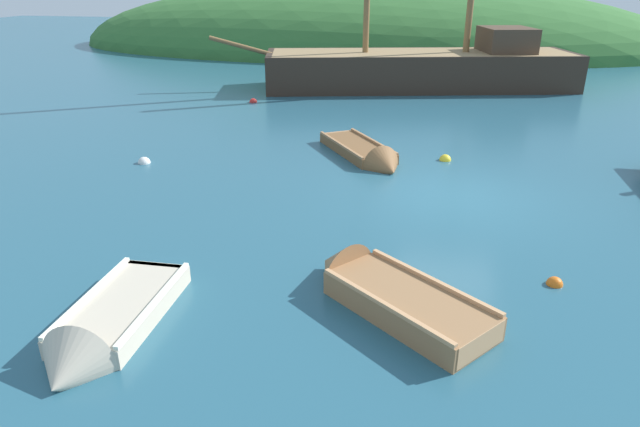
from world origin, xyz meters
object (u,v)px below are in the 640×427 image
(buoy_red, at_px, (253,102))
(buoy_white, at_px, (144,163))
(rowboat_near_dock, at_px, (367,156))
(sailing_ship, at_px, (422,75))
(buoy_orange, at_px, (554,284))
(buoy_yellow, at_px, (445,160))
(rowboat_outer_right, at_px, (383,293))
(rowboat_far, at_px, (106,331))

(buoy_red, relative_size, buoy_white, 0.92)
(rowboat_near_dock, distance_m, buoy_red, 9.17)
(sailing_ship, distance_m, rowboat_near_dock, 12.01)
(sailing_ship, relative_size, buoy_orange, 60.18)
(buoy_orange, xyz_separation_m, buoy_yellow, (-1.90, 6.89, 0.00))
(sailing_ship, distance_m, buoy_orange, 18.74)
(rowboat_near_dock, height_order, buoy_white, rowboat_near_dock)
(rowboat_outer_right, height_order, buoy_yellow, rowboat_outer_right)
(sailing_ship, height_order, rowboat_far, sailing_ship)
(sailing_ship, xyz_separation_m, buoy_orange, (3.09, -18.47, -0.63))
(rowboat_outer_right, xyz_separation_m, buoy_red, (-7.17, 14.72, -0.15))
(rowboat_outer_right, bearing_deg, buoy_red, -25.59)
(rowboat_near_dock, xyz_separation_m, buoy_red, (-5.88, 7.03, -0.08))
(rowboat_far, distance_m, buoy_red, 16.89)
(rowboat_near_dock, height_order, rowboat_far, rowboat_far)
(buoy_white, bearing_deg, rowboat_far, -65.14)
(sailing_ship, bearing_deg, buoy_red, 21.14)
(buoy_white, relative_size, buoy_yellow, 1.04)
(sailing_ship, relative_size, buoy_white, 47.57)
(sailing_ship, height_order, rowboat_near_dock, sailing_ship)
(buoy_red, xyz_separation_m, buoy_white, (-0.39, -8.76, 0.00))
(rowboat_near_dock, relative_size, buoy_orange, 13.48)
(buoy_orange, bearing_deg, sailing_ship, 99.48)
(sailing_ship, relative_size, rowboat_near_dock, 4.47)
(buoy_white, xyz_separation_m, buoy_orange, (10.43, -4.79, 0.00))
(rowboat_far, distance_m, rowboat_outer_right, 4.35)
(sailing_ship, height_order, rowboat_outer_right, sailing_ship)
(rowboat_far, bearing_deg, buoy_red, -170.78)
(rowboat_far, xyz_separation_m, buoy_white, (-3.62, 7.81, -0.10))
(rowboat_outer_right, bearing_deg, rowboat_near_dock, -42.05)
(buoy_yellow, bearing_deg, buoy_orange, -74.62)
(rowboat_outer_right, relative_size, buoy_white, 9.38)
(buoy_red, distance_m, buoy_orange, 16.87)
(rowboat_far, height_order, buoy_white, rowboat_far)
(rowboat_near_dock, distance_m, rowboat_far, 9.90)
(rowboat_near_dock, xyz_separation_m, rowboat_far, (-2.65, -9.54, 0.01))
(buoy_white, bearing_deg, rowboat_near_dock, 15.43)
(sailing_ship, relative_size, rowboat_outer_right, 5.07)
(sailing_ship, relative_size, rowboat_far, 5.50)
(rowboat_far, bearing_deg, buoy_yellow, 151.81)
(buoy_red, height_order, buoy_white, buoy_white)
(buoy_yellow, bearing_deg, rowboat_far, -116.38)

